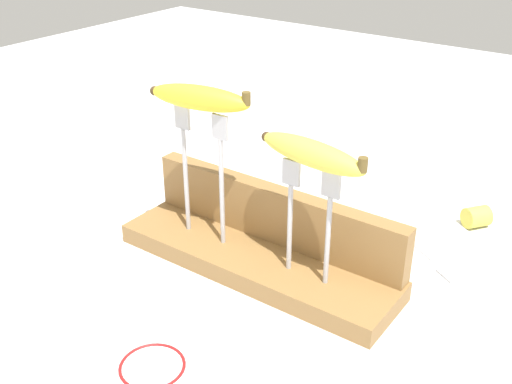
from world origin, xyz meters
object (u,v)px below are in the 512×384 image
fork_fallen_near (432,258)px  wire_coil (152,365)px  fork_stand_left (203,164)px  banana_raised_left (200,98)px  fork_stand_right (309,211)px  banana_raised_right (312,153)px  banana_chunk_near (477,217)px

fork_fallen_near → wire_coil: size_ratio=1.91×
fork_stand_left → banana_raised_left: 0.10m
fork_stand_right → banana_raised_right: 0.08m
banana_raised_left → wire_coil: (0.11, -0.24, -0.25)m
banana_raised_left → fork_fallen_near: bearing=31.5°
fork_stand_left → banana_chunk_near: fork_stand_left is taller
banana_raised_left → wire_coil: 0.36m
banana_raised_right → wire_coil: 0.33m
fork_stand_left → banana_raised_left: banana_raised_left is taller
fork_stand_right → banana_raised_right: (-0.00, 0.00, 0.08)m
fork_stand_right → banana_raised_left: (-0.18, -0.00, 0.12)m
banana_raised_right → wire_coil: banana_raised_right is taller
wire_coil → fork_stand_left: bearing=115.3°
fork_stand_right → wire_coil: (-0.07, -0.24, -0.13)m
wire_coil → banana_chunk_near: bearing=69.8°
fork_fallen_near → banana_chunk_near: bearing=82.1°
banana_raised_right → banana_chunk_near: 0.41m
banana_raised_left → fork_stand_left: bearing=10.9°
fork_stand_left → banana_chunk_near: (0.32, 0.33, -0.13)m
fork_stand_right → banana_raised_right: banana_raised_right is taller
fork_stand_right → banana_chunk_near: bearing=67.6°
fork_stand_left → fork_fallen_near: fork_stand_left is taller
banana_chunk_near → wire_coil: banana_chunk_near is taller
fork_stand_right → fork_fallen_near: (0.12, 0.18, -0.13)m
fork_stand_right → banana_chunk_near: 0.37m
banana_raised_right → wire_coil: (-0.07, -0.24, -0.21)m
banana_raised_right → fork_fallen_near: 0.30m
fork_stand_left → banana_chunk_near: bearing=45.7°
fork_stand_right → fork_stand_left: bearing=180.0°
fork_stand_right → banana_chunk_near: (0.14, 0.33, -0.11)m
banana_raised_left → banana_raised_right: 0.19m
fork_fallen_near → banana_chunk_near: (0.02, 0.14, 0.01)m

